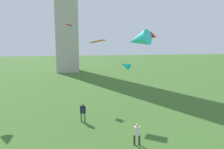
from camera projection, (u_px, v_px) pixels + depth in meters
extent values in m
cylinder|color=#51754C|center=(85.00, 118.00, 20.78)|extent=(0.16, 0.16, 0.87)
cylinder|color=#51754C|center=(81.00, 117.00, 20.97)|extent=(0.16, 0.16, 0.87)
cube|color=#1E2333|center=(83.00, 109.00, 20.76)|extent=(0.54, 0.51, 0.69)
sphere|color=#A37556|center=(83.00, 105.00, 20.69)|extent=(0.25, 0.25, 0.25)
cylinder|color=#2D3338|center=(134.00, 140.00, 16.22)|extent=(0.15, 0.15, 0.78)
cylinder|color=#2D3338|center=(139.00, 140.00, 16.20)|extent=(0.15, 0.15, 0.78)
cube|color=silver|center=(137.00, 131.00, 16.11)|extent=(0.47, 0.35, 0.62)
sphere|color=#D8AD84|center=(137.00, 125.00, 16.04)|extent=(0.23, 0.23, 0.23)
cone|color=#2ED6E0|center=(138.00, 40.00, 20.92)|extent=(2.69, 2.76, 1.93)
cube|color=orange|center=(98.00, 41.00, 23.39)|extent=(1.78, 1.64, 0.35)
cone|color=red|center=(153.00, 36.00, 28.82)|extent=(1.67, 1.39, 1.15)
cone|color=#0BDBDD|center=(125.00, 65.00, 33.28)|extent=(1.85, 1.80, 1.36)
cube|color=#DD3480|center=(69.00, 25.00, 28.98)|extent=(1.04, 1.13, 0.28)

